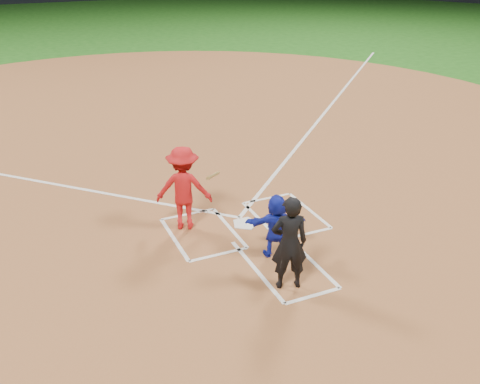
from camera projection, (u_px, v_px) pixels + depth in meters
name	position (u px, v px, depth m)	size (l,w,h in m)	color
ground	(245.00, 224.00, 11.46)	(120.00, 120.00, 0.00)	#1B5515
home_plate_dirt	(164.00, 138.00, 16.40)	(28.00, 28.00, 0.01)	brown
home_plate	(245.00, 223.00, 11.45)	(0.60, 0.60, 0.02)	white
catcher	(276.00, 226.00, 10.08)	(1.17, 0.37, 1.26)	#1624B7
umpire	(289.00, 243.00, 9.04)	(0.63, 0.42, 1.74)	black
chalk_markings	(171.00, 145.00, 15.81)	(28.35, 17.32, 0.01)	white
batter_at_plate	(184.00, 188.00, 10.96)	(1.54, 1.08, 1.79)	red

